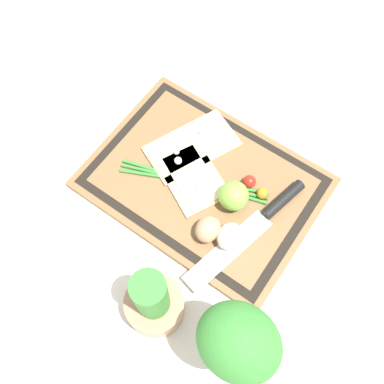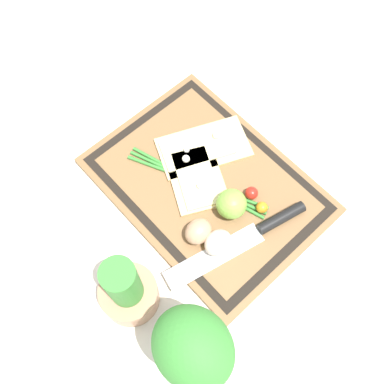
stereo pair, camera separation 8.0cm
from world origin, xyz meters
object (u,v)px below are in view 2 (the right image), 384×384
object	(u,v)px
egg_pink	(218,243)
cherry_tomato_yellow	(262,207)
pizza_slice_far	(195,174)
herb_glass	(193,350)
cherry_tomato_red	(252,193)
herb_pot	(127,291)
egg_brown	(199,231)
pizza_slice_near	(202,147)
knife	(260,230)
lime	(231,204)
sauce_jar	(33,228)

from	to	relation	value
egg_pink	cherry_tomato_yellow	size ratio (longest dim) A/B	2.35
pizza_slice_far	herb_glass	size ratio (longest dim) A/B	0.90
cherry_tomato_red	herb_pot	xyz separation A→B (m)	(0.01, 0.30, 0.03)
herb_pot	egg_pink	bearing A→B (deg)	-101.97
egg_brown	cherry_tomato_red	world-z (taller)	egg_brown
egg_pink	cherry_tomato_yellow	bearing A→B (deg)	-91.75
egg_brown	cherry_tomato_red	distance (m)	0.13
egg_brown	cherry_tomato_red	bearing A→B (deg)	-94.04
pizza_slice_near	egg_pink	xyz separation A→B (m)	(-0.18, 0.12, 0.02)
pizza_slice_near	herb_glass	distance (m)	0.42
herb_pot	egg_brown	bearing A→B (deg)	-89.26
cherry_tomato_red	herb_glass	world-z (taller)	herb_glass
knife	egg_pink	xyz separation A→B (m)	(0.03, 0.08, 0.02)
egg_pink	cherry_tomato_yellow	distance (m)	0.12
pizza_slice_near	herb_pot	distance (m)	0.34
cherry_tomato_red	cherry_tomato_yellow	xyz separation A→B (m)	(-0.03, 0.01, -0.00)
cherry_tomato_red	herb_glass	bearing A→B (deg)	116.57
pizza_slice_near	herb_pot	world-z (taller)	herb_pot
egg_pink	herb_glass	world-z (taller)	herb_glass
pizza_slice_far	egg_brown	xyz separation A→B (m)	(-0.10, 0.08, 0.02)
knife	herb_glass	xyz separation A→B (m)	(-0.08, 0.25, 0.10)
pizza_slice_far	egg_pink	distance (m)	0.16
lime	sauce_jar	xyz separation A→B (m)	(0.22, 0.31, -0.01)
sauce_jar	knife	bearing A→B (deg)	-132.21
pizza_slice_far	sauce_jar	size ratio (longest dim) A/B	1.89
egg_pink	herb_glass	bearing A→B (deg)	124.17
pizza_slice_near	cherry_tomato_red	xyz separation A→B (m)	(-0.14, 0.00, 0.01)
egg_brown	cherry_tomato_yellow	size ratio (longest dim) A/B	2.35
cherry_tomato_red	sauce_jar	size ratio (longest dim) A/B	0.25
herb_glass	sauce_jar	bearing A→B (deg)	10.75
lime	cherry_tomato_red	xyz separation A→B (m)	(-0.01, -0.05, -0.02)
pizza_slice_far	pizza_slice_near	bearing A→B (deg)	-56.22
knife	sauce_jar	distance (m)	0.43
pizza_slice_near	lime	distance (m)	0.15
lime	herb_glass	distance (m)	0.29
egg_brown	sauce_jar	world-z (taller)	sauce_jar
egg_brown	cherry_tomato_red	size ratio (longest dim) A/B	2.11
sauce_jar	pizza_slice_near	bearing A→B (deg)	-102.21
pizza_slice_far	lime	bearing A→B (deg)	179.78
pizza_slice_near	pizza_slice_far	world-z (taller)	same
knife	cherry_tomato_yellow	xyz separation A→B (m)	(0.03, -0.04, 0.00)
sauce_jar	cherry_tomato_yellow	bearing A→B (deg)	-126.19
egg_pink	cherry_tomato_red	distance (m)	0.13
pizza_slice_near	herb_pot	bearing A→B (deg)	114.26
egg_brown	herb_glass	bearing A→B (deg)	134.77
pizza_slice_near	egg_brown	size ratio (longest dim) A/B	3.86
egg_pink	sauce_jar	size ratio (longest dim) A/B	0.53
knife	herb_glass	size ratio (longest dim) A/B	1.38
pizza_slice_far	lime	size ratio (longest dim) A/B	3.30
pizza_slice_far	knife	world-z (taller)	pizza_slice_far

